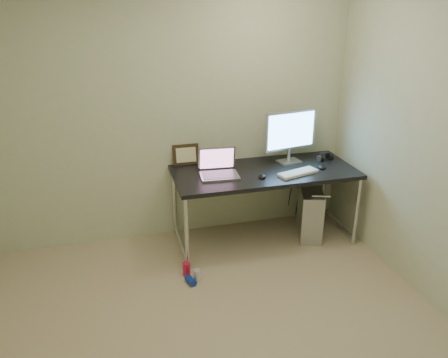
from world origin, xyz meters
TOP-DOWN VIEW (x-y plane):
  - floor at (0.00, 0.00)m, footprint 3.50×3.50m
  - wall_back at (0.00, 1.75)m, footprint 3.50×0.02m
  - desk at (0.79, 1.37)m, footprint 1.76×0.77m
  - tower_computer at (1.29, 1.32)m, footprint 0.36×0.53m
  - cable_a at (1.24, 1.70)m, footprint 0.01×0.16m
  - cable_b at (1.33, 1.68)m, footprint 0.02×0.11m
  - can_red at (-0.07, 0.93)m, footprint 0.09×0.09m
  - can_white at (0.00, 0.82)m, footprint 0.08×0.08m
  - can_blue at (-0.06, 0.79)m, footprint 0.09×0.13m
  - laptop at (0.34, 1.37)m, footprint 0.38×0.32m
  - monitor at (1.11, 1.52)m, footprint 0.56×0.20m
  - keyboard at (1.06, 1.19)m, footprint 0.42×0.24m
  - mouse_right at (1.35, 1.27)m, footprint 0.09×0.13m
  - mouse_left at (0.71, 1.20)m, footprint 0.10×0.13m
  - headphones at (1.49, 1.48)m, footprint 0.16×0.10m
  - picture_frame at (0.09, 1.72)m, footprint 0.26×0.07m
  - webcam at (0.40, 1.63)m, footprint 0.04×0.03m

SIDE VIEW (x-z plane):
  - floor at x=0.00m, z-range 0.00..0.00m
  - can_blue at x=-0.06m, z-range 0.00..0.06m
  - can_white at x=0.00m, z-range 0.00..0.11m
  - can_red at x=-0.07m, z-range 0.00..0.12m
  - tower_computer at x=1.29m, z-range -0.02..0.52m
  - cable_b at x=1.33m, z-range 0.02..0.74m
  - cable_a at x=1.24m, z-range 0.06..0.74m
  - desk at x=0.79m, z-range 0.30..1.05m
  - keyboard at x=1.06m, z-range 0.75..0.77m
  - mouse_left at x=0.71m, z-range 0.75..0.79m
  - mouse_right at x=1.35m, z-range 0.75..0.79m
  - headphones at x=1.49m, z-range 0.73..0.83m
  - laptop at x=0.34m, z-range 0.68..0.93m
  - webcam at x=0.40m, z-range 0.78..0.89m
  - picture_frame at x=0.09m, z-range 0.75..0.96m
  - monitor at x=1.11m, z-range 0.79..1.32m
  - wall_back at x=0.00m, z-range 0.00..2.50m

